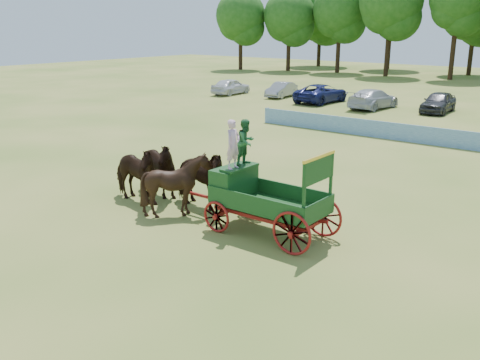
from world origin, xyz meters
name	(u,v)px	position (x,y,z in m)	size (l,w,h in m)	color
ground	(293,254)	(0.00, 0.00, 0.00)	(160.00, 160.00, 0.00)	#A4974A
horse_lead_left	(133,174)	(-7.63, 0.31, 1.17)	(1.26, 2.76, 2.33)	black
horse_lead_right	(154,168)	(-7.63, 1.41, 1.17)	(1.26, 2.76, 2.33)	black
horse_wheel_left	(177,185)	(-5.23, 0.31, 1.17)	(1.89, 2.12, 2.34)	black
horse_wheel_right	(198,178)	(-5.23, 1.41, 1.17)	(1.26, 2.76, 2.33)	black
farm_dray	(252,183)	(-2.28, 0.88, 1.66)	(6.00, 2.00, 3.79)	maroon
sponsor_banner	(451,138)	(-1.00, 18.00, 0.53)	(26.00, 0.08, 1.05)	#1B5B93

